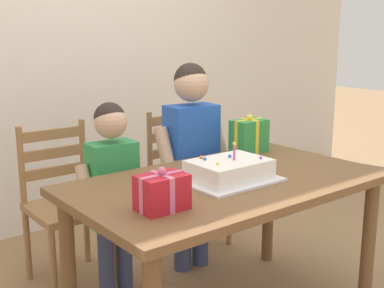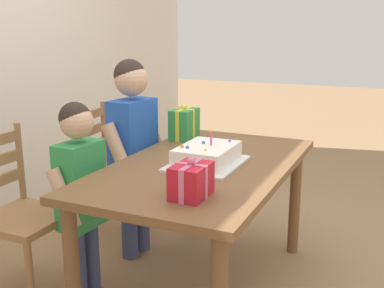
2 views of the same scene
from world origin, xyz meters
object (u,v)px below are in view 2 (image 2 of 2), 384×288
Objects in this scene: birthday_cake at (207,156)px; child_older at (133,140)px; gift_box_red_large at (184,124)px; gift_box_beside_cake at (191,181)px; dining_table at (204,181)px; child_younger at (80,182)px; chair_right at (110,170)px; chair_left at (19,214)px.

child_older is (0.24, 0.60, -0.03)m from birthday_cake.
gift_box_beside_cake is (-0.96, -0.49, -0.02)m from gift_box_red_large.
child_younger is (-0.31, 0.57, 0.01)m from dining_table.
dining_table is at bearing 58.83° from birthday_cake.
gift_box_red_large is 0.35m from child_older.
child_younger reaches higher than gift_box_beside_cake.
gift_box_beside_cake is 0.22× the size of chair_right.
chair_right is 0.73× the size of child_older.
gift_box_red_large reaches higher than dining_table.
gift_box_beside_cake is at bearing -162.83° from dining_table.
child_younger is at bearing 162.89° from gift_box_red_large.
child_younger is (-0.77, 0.24, -0.19)m from gift_box_red_large.
gift_box_beside_cake is 1.11m from chair_left.
gift_box_red_large reaches higher than birthday_cake.
child_younger is (-0.74, -0.32, 0.19)m from chair_right.
gift_box_beside_cake is 0.76m from child_younger.
dining_table is at bearing -62.01° from child_younger.
dining_table is at bearing -115.74° from chair_right.
child_younger is at bearing -156.40° from chair_right.
child_younger reaches higher than birthday_cake.
dining_table is 1.01m from chair_right.
birthday_cake is (-0.02, -0.02, 0.15)m from dining_table.
chair_left is at bearing 115.93° from dining_table.
chair_right is at bearing 23.60° from child_younger.
child_older is (0.23, 0.57, 0.12)m from dining_table.
gift_box_red_large is 1.15× the size of gift_box_beside_cake.
birthday_cake is at bearing -65.45° from chair_left.
chair_right is 0.85× the size of child_younger.
dining_table is at bearing -64.07° from chair_left.
chair_right is at bearing 64.10° from birthday_cake.
chair_left is at bearing 87.21° from gift_box_beside_cake.
birthday_cake is 0.48× the size of chair_left.
gift_box_red_large is at bearing -44.79° from child_older.
dining_table is 1.64× the size of chair_right.
child_younger reaches higher than chair_right.
chair_left is 0.87m from chair_right.
birthday_cake is at bearing -121.17° from dining_table.
dining_table is 7.61× the size of gift_box_beside_cake.
birthday_cake is 1.07m from chair_right.
dining_table is 6.64× the size of gift_box_red_large.
chair_left is (-0.42, 0.92, -0.33)m from birthday_cake.
child_younger is (0.13, -0.32, 0.19)m from chair_left.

